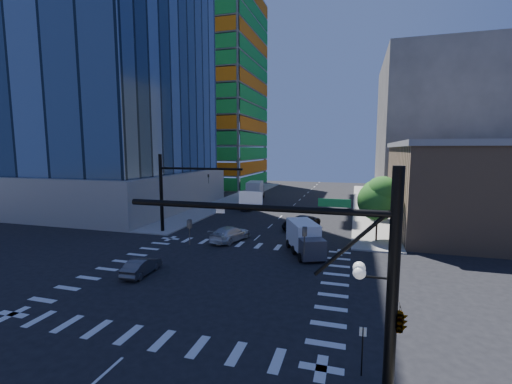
% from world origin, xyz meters
% --- Properties ---
extents(ground, '(160.00, 160.00, 0.00)m').
position_xyz_m(ground, '(0.00, 0.00, 0.00)').
color(ground, black).
rests_on(ground, ground).
extents(road_markings, '(20.00, 20.00, 0.01)m').
position_xyz_m(road_markings, '(0.00, 0.00, 0.01)').
color(road_markings, silver).
rests_on(road_markings, ground).
extents(sidewalk_ne, '(5.00, 60.00, 0.15)m').
position_xyz_m(sidewalk_ne, '(12.50, 40.00, 0.07)').
color(sidewalk_ne, gray).
rests_on(sidewalk_ne, ground).
extents(sidewalk_nw, '(5.00, 60.00, 0.15)m').
position_xyz_m(sidewalk_nw, '(-12.50, 40.00, 0.07)').
color(sidewalk_nw, gray).
rests_on(sidewalk_nw, ground).
extents(construction_building, '(25.16, 34.50, 70.60)m').
position_xyz_m(construction_building, '(-27.41, 61.93, 24.61)').
color(construction_building, slate).
rests_on(construction_building, ground).
extents(commercial_building, '(20.50, 22.50, 10.60)m').
position_xyz_m(commercial_building, '(25.00, 22.00, 5.31)').
color(commercial_building, '#8D6F52').
rests_on(commercial_building, ground).
extents(bg_building_ne, '(24.00, 30.00, 28.00)m').
position_xyz_m(bg_building_ne, '(27.00, 55.00, 14.00)').
color(bg_building_ne, '#5C5753').
rests_on(bg_building_ne, ground).
extents(signal_mast_se, '(10.51, 2.48, 9.00)m').
position_xyz_m(signal_mast_se, '(10.60, -11.50, 5.01)').
color(signal_mast_se, black).
rests_on(signal_mast_se, sidewalk_se).
extents(signal_mast_nw, '(10.20, 0.40, 9.00)m').
position_xyz_m(signal_mast_nw, '(-10.00, 11.50, 5.49)').
color(signal_mast_nw, black).
rests_on(signal_mast_nw, sidewalk_nw).
extents(tree_south, '(4.16, 4.16, 6.82)m').
position_xyz_m(tree_south, '(12.63, 13.90, 4.69)').
color(tree_south, '#382316').
rests_on(tree_south, sidewalk_ne).
extents(tree_north, '(3.54, 3.52, 5.78)m').
position_xyz_m(tree_north, '(12.93, 25.90, 3.99)').
color(tree_north, '#382316').
rests_on(tree_north, sidewalk_ne).
extents(no_parking_sign, '(0.30, 0.06, 2.20)m').
position_xyz_m(no_parking_sign, '(10.70, -9.00, 1.38)').
color(no_parking_sign, black).
rests_on(no_parking_sign, ground).
extents(car_nb_far, '(4.69, 6.26, 1.58)m').
position_xyz_m(car_nb_far, '(3.98, 17.53, 0.79)').
color(car_nb_far, black).
rests_on(car_nb_far, ground).
extents(car_sb_near, '(3.57, 5.83, 1.58)m').
position_xyz_m(car_sb_near, '(-2.38, 9.96, 0.79)').
color(car_sb_near, silver).
rests_on(car_sb_near, ground).
extents(car_sb_mid, '(3.22, 4.49, 1.42)m').
position_xyz_m(car_sb_mid, '(-6.69, 28.44, 0.71)').
color(car_sb_mid, '#A4A6AB').
rests_on(car_sb_mid, ground).
extents(car_sb_cross, '(1.57, 4.01, 1.30)m').
position_xyz_m(car_sb_cross, '(-5.56, -1.22, 0.65)').
color(car_sb_cross, '#4B4B50').
rests_on(car_sb_cross, ground).
extents(box_truck_near, '(4.42, 6.00, 2.90)m').
position_xyz_m(box_truck_near, '(5.95, 7.45, 1.28)').
color(box_truck_near, black).
rests_on(box_truck_near, ground).
extents(box_truck_far, '(3.82, 7.10, 3.55)m').
position_xyz_m(box_truck_far, '(-8.50, 40.42, 1.57)').
color(box_truck_far, black).
rests_on(box_truck_far, ground).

